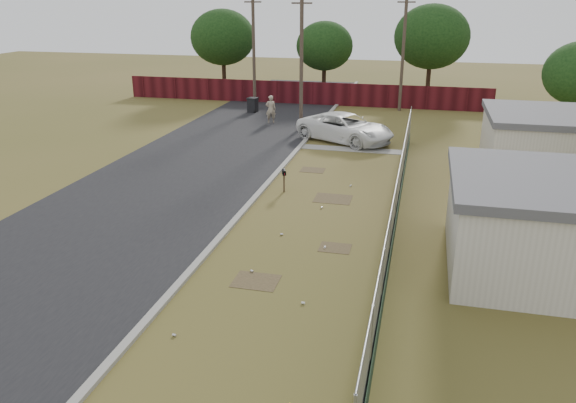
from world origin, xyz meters
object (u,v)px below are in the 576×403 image
(mailbox, at_px, (284,174))
(trash_bin, at_px, (253,105))
(pedestrian, at_px, (271,109))
(pickup_truck, at_px, (345,128))

(mailbox, height_order, trash_bin, trash_bin)
(pedestrian, height_order, trash_bin, pedestrian)
(pickup_truck, distance_m, pedestrian, 7.00)
(pickup_truck, bearing_deg, trash_bin, 76.10)
(pedestrian, distance_m, trash_bin, 4.16)
(pedestrian, relative_size, trash_bin, 1.74)
(trash_bin, bearing_deg, mailbox, -68.64)
(mailbox, xyz_separation_m, pickup_truck, (1.34, 9.96, 0.01))
(pickup_truck, height_order, trash_bin, pickup_truck)
(pickup_truck, bearing_deg, mailbox, -159.29)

